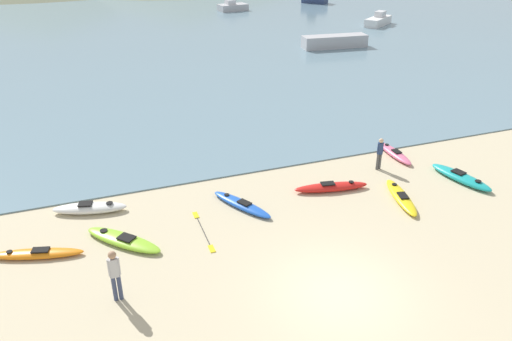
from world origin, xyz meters
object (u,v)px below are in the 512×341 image
at_px(kayak_on_sand_0, 123,240).
at_px(person_near_foreground, 115,273).
at_px(moored_boat_1, 232,7).
at_px(person_near_waterline, 380,152).
at_px(moored_boat_2, 335,41).
at_px(moored_boat_0, 378,20).
at_px(kayak_on_sand_6, 401,197).
at_px(kayak_on_sand_1, 242,204).
at_px(kayak_on_sand_5, 36,254).
at_px(kayak_on_sand_7, 461,177).
at_px(loose_paddle, 203,231).
at_px(kayak_on_sand_2, 331,187).
at_px(kayak_on_sand_3, 90,208).
at_px(kayak_on_sand_4, 395,153).

xyz_separation_m(kayak_on_sand_0, person_near_foreground, (-0.50, -2.93, 0.87)).
bearing_deg(moored_boat_1, person_near_waterline, -99.40).
bearing_deg(moored_boat_2, moored_boat_0, 39.27).
bearing_deg(kayak_on_sand_6, kayak_on_sand_1, 164.74).
xyz_separation_m(kayak_on_sand_0, moored_boat_1, (18.99, 46.29, 0.39)).
bearing_deg(kayak_on_sand_0, person_near_waterline, 9.35).
bearing_deg(moored_boat_1, person_near_foreground, -111.61).
bearing_deg(moored_boat_2, kayak_on_sand_5, -135.42).
xyz_separation_m(kayak_on_sand_7, loose_paddle, (-11.59, 0.04, -0.15)).
height_order(moored_boat_1, loose_paddle, moored_boat_1).
relative_size(kayak_on_sand_1, moored_boat_0, 0.69).
bearing_deg(kayak_on_sand_2, person_near_waterline, 19.29).
relative_size(kayak_on_sand_7, person_near_foreground, 1.78).
relative_size(kayak_on_sand_0, kayak_on_sand_6, 0.93).
bearing_deg(kayak_on_sand_7, kayak_on_sand_0, 178.84).
bearing_deg(kayak_on_sand_0, kayak_on_sand_3, 110.36).
xyz_separation_m(person_near_waterline, moored_boat_2, (9.62, 22.07, -0.28)).
bearing_deg(kayak_on_sand_1, kayak_on_sand_6, -15.26).
bearing_deg(person_near_waterline, moored_boat_1, 80.60).
xyz_separation_m(kayak_on_sand_1, person_near_waterline, (6.94, 1.03, 0.75)).
bearing_deg(kayak_on_sand_4, person_near_waterline, -148.17).
relative_size(kayak_on_sand_2, kayak_on_sand_7, 1.04).
xyz_separation_m(person_near_foreground, moored_boat_0, (31.24, 34.65, -0.45)).
relative_size(kayak_on_sand_6, loose_paddle, 1.10).
height_order(kayak_on_sand_0, kayak_on_sand_7, kayak_on_sand_7).
bearing_deg(person_near_foreground, kayak_on_sand_2, 22.51).
height_order(person_near_foreground, moored_boat_2, person_near_foreground).
xyz_separation_m(kayak_on_sand_0, loose_paddle, (2.83, -0.26, -0.12)).
height_order(kayak_on_sand_4, kayak_on_sand_5, kayak_on_sand_4).
xyz_separation_m(kayak_on_sand_6, loose_paddle, (-8.15, 0.56, -0.12)).
height_order(kayak_on_sand_4, kayak_on_sand_7, kayak_on_sand_7).
bearing_deg(loose_paddle, moored_boat_0, 48.89).
bearing_deg(person_near_foreground, moored_boat_2, 51.03).
height_order(kayak_on_sand_1, kayak_on_sand_6, kayak_on_sand_6).
distance_m(kayak_on_sand_3, person_near_foreground, 5.60).
relative_size(kayak_on_sand_4, person_near_waterline, 1.77).
bearing_deg(kayak_on_sand_2, person_near_foreground, -157.49).
distance_m(kayak_on_sand_2, person_near_foreground, 9.97).
height_order(person_near_foreground, moored_boat_0, person_near_foreground).
relative_size(kayak_on_sand_5, moored_boat_0, 0.74).
height_order(kayak_on_sand_3, moored_boat_1, moored_boat_1).
relative_size(kayak_on_sand_5, person_near_foreground, 1.82).
bearing_deg(kayak_on_sand_7, kayak_on_sand_4, 111.23).
height_order(moored_boat_0, moored_boat_1, moored_boat_0).
relative_size(kayak_on_sand_3, loose_paddle, 1.05).
distance_m(kayak_on_sand_4, moored_boat_2, 22.61).
bearing_deg(kayak_on_sand_7, moored_boat_0, 62.99).
xyz_separation_m(kayak_on_sand_1, kayak_on_sand_4, (8.48, 1.98, 0.02)).
relative_size(kayak_on_sand_6, moored_boat_0, 0.72).
distance_m(kayak_on_sand_6, kayak_on_sand_7, 3.48).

